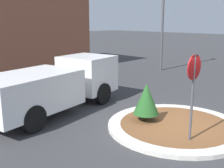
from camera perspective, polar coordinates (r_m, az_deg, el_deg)
ground_plane at (r=9.54m, az=12.76°, el=-8.69°), size 120.00×120.00×0.00m
traffic_island at (r=9.52m, az=12.78°, el=-8.31°), size 4.44×4.44×0.13m
stop_sign at (r=7.94m, az=16.17°, el=0.22°), size 0.70×0.07×2.58m
island_shrub at (r=9.42m, az=6.98°, el=-3.00°), size 0.86×0.86×1.28m
utility_truck at (r=10.88m, az=-11.62°, el=-0.12°), size 6.22×3.04×1.93m
light_pole at (r=19.70m, az=10.36°, el=15.41°), size 0.70×0.30×7.60m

